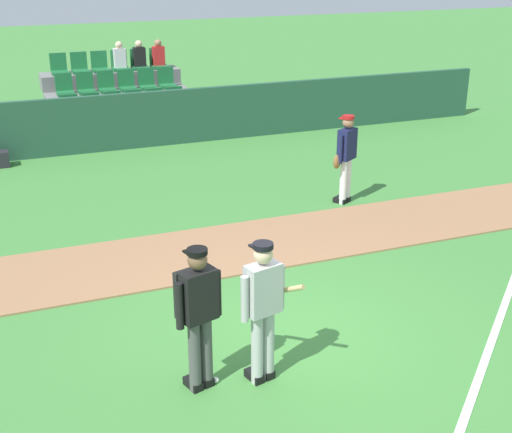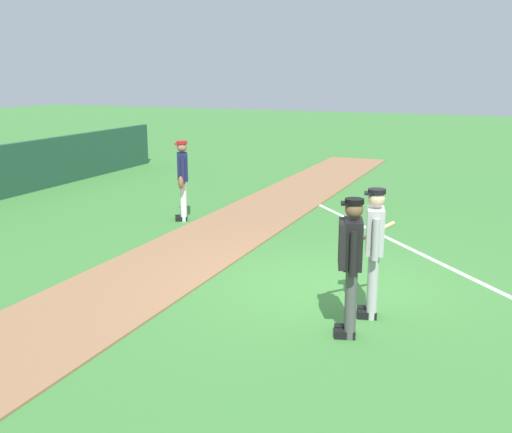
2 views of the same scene
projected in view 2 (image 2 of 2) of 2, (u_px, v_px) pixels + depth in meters
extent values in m
plane|color=#42843A|center=(329.00, 290.00, 9.20)|extent=(80.00, 80.00, 0.00)
cube|color=#9E704C|center=(164.00, 266.00, 10.30)|extent=(28.00, 2.04, 0.03)
cube|color=white|center=(398.00, 243.00, 11.70)|extent=(9.00, 8.08, 0.01)
cylinder|color=#B2B2B2|center=(373.00, 287.00, 8.03)|extent=(0.14, 0.14, 0.90)
cylinder|color=#B2B2B2|center=(372.00, 283.00, 8.19)|extent=(0.14, 0.14, 0.90)
cube|color=black|center=(367.00, 315.00, 8.13)|extent=(0.18, 0.28, 0.10)
cube|color=black|center=(367.00, 310.00, 8.29)|extent=(0.18, 0.28, 0.10)
cube|color=#B2B2B2|center=(375.00, 231.00, 7.93)|extent=(0.44, 0.31, 0.60)
cylinder|color=#B2B2B2|center=(376.00, 240.00, 7.70)|extent=(0.09, 0.09, 0.55)
cylinder|color=#B2B2B2|center=(374.00, 230.00, 8.19)|extent=(0.09, 0.09, 0.55)
sphere|color=beige|center=(377.00, 199.00, 7.83)|extent=(0.22, 0.22, 0.22)
cylinder|color=black|center=(377.00, 191.00, 7.81)|extent=(0.23, 0.23, 0.06)
cube|color=black|center=(369.00, 193.00, 7.83)|extent=(0.20, 0.16, 0.02)
cylinder|color=tan|center=(366.00, 237.00, 8.22)|extent=(0.46, 0.71, 0.41)
cylinder|color=#4C4C4C|center=(351.00, 304.00, 7.43)|extent=(0.14, 0.14, 0.90)
cylinder|color=#4C4C4C|center=(350.00, 300.00, 7.59)|extent=(0.14, 0.14, 0.90)
cube|color=black|center=(345.00, 334.00, 7.54)|extent=(0.19, 0.28, 0.10)
cube|color=black|center=(344.00, 329.00, 7.69)|extent=(0.19, 0.28, 0.10)
cube|color=black|center=(353.00, 244.00, 7.34)|extent=(0.45, 0.32, 0.60)
cylinder|color=black|center=(354.00, 254.00, 7.11)|extent=(0.09, 0.09, 0.55)
cylinder|color=black|center=(352.00, 242.00, 7.59)|extent=(0.09, 0.09, 0.55)
sphere|color=brown|center=(354.00, 209.00, 7.24)|extent=(0.22, 0.22, 0.22)
cylinder|color=black|center=(354.00, 201.00, 7.21)|extent=(0.23, 0.23, 0.06)
cube|color=black|center=(346.00, 203.00, 7.23)|extent=(0.21, 0.17, 0.02)
cube|color=black|center=(342.00, 244.00, 7.35)|extent=(0.44, 0.20, 0.56)
cylinder|color=white|center=(184.00, 201.00, 13.32)|extent=(0.14, 0.14, 0.90)
cylinder|color=white|center=(183.00, 200.00, 13.48)|extent=(0.14, 0.14, 0.90)
cube|color=black|center=(181.00, 219.00, 13.41)|extent=(0.24, 0.28, 0.10)
cube|color=black|center=(181.00, 217.00, 13.56)|extent=(0.24, 0.28, 0.10)
cube|color=#191E47|center=(182.00, 167.00, 13.23)|extent=(0.46, 0.40, 0.60)
cylinder|color=#191E47|center=(183.00, 171.00, 13.00)|extent=(0.09, 0.09, 0.55)
cylinder|color=#191E47|center=(182.00, 167.00, 13.48)|extent=(0.09, 0.09, 0.55)
sphere|color=#9E7051|center=(182.00, 147.00, 13.12)|extent=(0.22, 0.22, 0.22)
cylinder|color=#B21919|center=(182.00, 143.00, 13.10)|extent=(0.23, 0.23, 0.06)
cube|color=#B21919|center=(177.00, 144.00, 13.09)|extent=(0.22, 0.20, 0.02)
ellipsoid|color=brown|center=(181.00, 183.00, 13.03)|extent=(0.23, 0.21, 0.28)
sphere|color=white|center=(351.00, 327.00, 7.78)|extent=(0.07, 0.07, 0.07)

